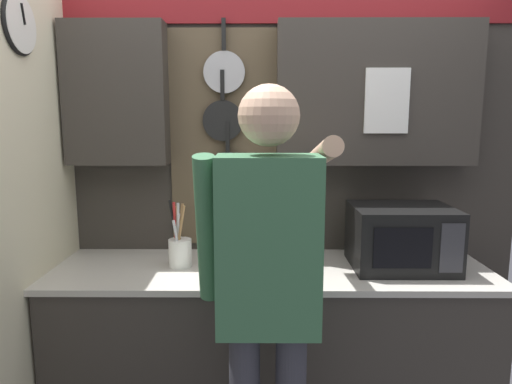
% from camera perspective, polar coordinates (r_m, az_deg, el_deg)
% --- Properties ---
extents(base_cabinet_counter, '(2.17, 0.65, 0.94)m').
position_cam_1_polar(base_cabinet_counter, '(2.51, 1.82, -19.60)').
color(base_cabinet_counter, '#38332D').
rests_on(base_cabinet_counter, ground_plane).
extents(back_wall_unit, '(2.74, 0.22, 2.46)m').
position_cam_1_polar(back_wall_unit, '(2.49, 2.50, 5.04)').
color(back_wall_unit, '#38332D').
rests_on(back_wall_unit, ground_plane).
extents(side_wall, '(0.07, 1.60, 2.46)m').
position_cam_1_polar(side_wall, '(2.13, -28.98, -3.59)').
color(side_wall, beige).
rests_on(side_wall, ground_plane).
extents(microwave, '(0.49, 0.40, 0.31)m').
position_cam_1_polar(microwave, '(2.39, 17.71, -5.38)').
color(microwave, black).
rests_on(microwave, base_cabinet_counter).
extents(knife_block, '(0.13, 0.16, 0.24)m').
position_cam_1_polar(knife_block, '(2.31, 4.69, -7.17)').
color(knife_block, brown).
rests_on(knife_block, base_cabinet_counter).
extents(utensil_crock, '(0.11, 0.11, 0.34)m').
position_cam_1_polar(utensil_crock, '(2.34, -9.51, -7.04)').
color(utensil_crock, white).
rests_on(utensil_crock, base_cabinet_counter).
extents(person, '(0.54, 0.70, 1.79)m').
position_cam_1_polar(person, '(1.74, 1.52, -10.74)').
color(person, '#383842').
rests_on(person, ground_plane).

